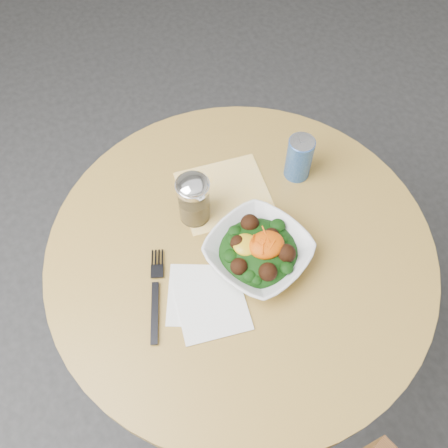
{
  "coord_description": "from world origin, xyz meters",
  "views": [
    {
      "loc": [
        -0.25,
        -0.49,
        1.76
      ],
      "look_at": [
        -0.02,
        0.04,
        0.81
      ],
      "focal_mm": 40.0,
      "sensor_mm": 36.0,
      "label": 1
    }
  ],
  "objects": [
    {
      "name": "ground",
      "position": [
        0.0,
        0.0,
        0.0
      ],
      "size": [
        6.0,
        6.0,
        0.0
      ],
      "primitive_type": "plane",
      "color": "#2B2B2D",
      "rests_on": "ground"
    },
    {
      "name": "salad_bowl",
      "position": [
        0.03,
        -0.04,
        0.78
      ],
      "size": [
        0.29,
        0.29,
        0.08
      ],
      "color": "silver",
      "rests_on": "table"
    },
    {
      "name": "paper_napkins",
      "position": [
        -0.12,
        -0.09,
        0.75
      ],
      "size": [
        0.19,
        0.21,
        0.0
      ],
      "color": "white",
      "rests_on": "table"
    },
    {
      "name": "beverage_can",
      "position": [
        0.22,
        0.14,
        0.81
      ],
      "size": [
        0.06,
        0.06,
        0.12
      ],
      "color": "#0D3797",
      "rests_on": "table"
    },
    {
      "name": "spice_shaker",
      "position": [
        -0.06,
        0.13,
        0.82
      ],
      "size": [
        0.08,
        0.08,
        0.14
      ],
      "color": "silver",
      "rests_on": "table"
    },
    {
      "name": "table",
      "position": [
        0.0,
        0.0,
        0.55
      ],
      "size": [
        0.9,
        0.9,
        0.75
      ],
      "color": "black",
      "rests_on": "ground"
    },
    {
      "name": "cloth_napkin",
      "position": [
        0.03,
        0.16,
        0.75
      ],
      "size": [
        0.23,
        0.22,
        0.0
      ],
      "primitive_type": "cube",
      "rotation": [
        0.0,
        0.0,
        -0.11
      ],
      "color": "#FFAA0D",
      "rests_on": "table"
    },
    {
      "name": "fork",
      "position": [
        -0.22,
        -0.03,
        0.76
      ],
      "size": [
        0.1,
        0.21,
        0.0
      ],
      "color": "black",
      "rests_on": "table"
    }
  ]
}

